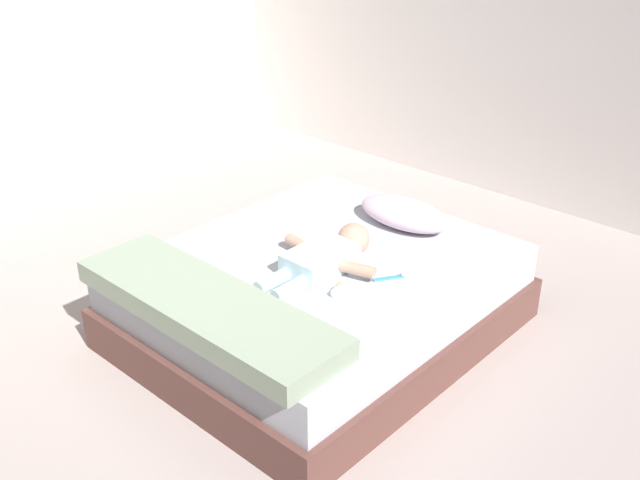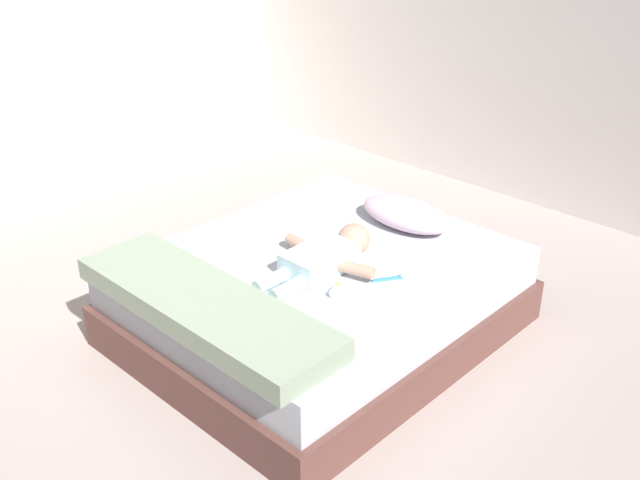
# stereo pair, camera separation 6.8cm
# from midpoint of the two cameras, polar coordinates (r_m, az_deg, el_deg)

# --- Properties ---
(ground_plane) EXTENTS (8.00, 8.00, 0.00)m
(ground_plane) POSITION_cam_midpoint_polar(r_m,az_deg,el_deg) (3.21, -6.75, -13.99)
(ground_plane) COLOR #AFA09A
(wall_behind_bed) EXTENTS (8.00, 0.12, 2.58)m
(wall_behind_bed) POSITION_cam_midpoint_polar(r_m,az_deg,el_deg) (4.95, 21.02, 15.84)
(wall_behind_bed) COLOR silver
(wall_behind_bed) RESTS_ON ground_plane
(bed) EXTENTS (1.47, 1.74, 0.41)m
(bed) POSITION_cam_midpoint_polar(r_m,az_deg,el_deg) (3.64, 0.53, -4.33)
(bed) COLOR brown
(bed) RESTS_ON ground_plane
(pillow) EXTENTS (0.52, 0.28, 0.13)m
(pillow) POSITION_cam_midpoint_polar(r_m,az_deg,el_deg) (3.87, 7.13, 2.00)
(pillow) COLOR silver
(pillow) RESTS_ON bed
(baby) EXTENTS (0.53, 0.66, 0.16)m
(baby) POSITION_cam_midpoint_polar(r_m,az_deg,el_deg) (3.44, 1.00, -1.29)
(baby) COLOR white
(baby) RESTS_ON bed
(toothbrush) EXTENTS (0.10, 0.14, 0.02)m
(toothbrush) POSITION_cam_midpoint_polar(r_m,az_deg,el_deg) (3.38, 5.99, -2.94)
(toothbrush) COLOR #3A8DE2
(toothbrush) RESTS_ON bed
(blanket) EXTENTS (1.32, 0.39, 0.10)m
(blanket) POSITION_cam_midpoint_polar(r_m,az_deg,el_deg) (3.11, -8.29, -5.02)
(blanket) COLOR #94A58B
(blanket) RESTS_ON bed
(baby_bottle) EXTENTS (0.07, 0.10, 0.08)m
(baby_bottle) POSITION_cam_midpoint_polar(r_m,az_deg,el_deg) (3.23, 2.07, -3.79)
(baby_bottle) COLOR white
(baby_bottle) RESTS_ON bed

